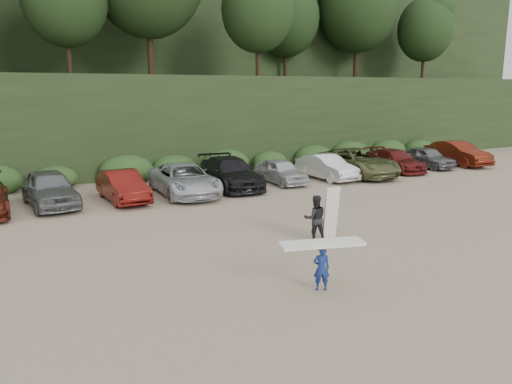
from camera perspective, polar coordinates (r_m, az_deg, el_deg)
ground at (r=16.99m, az=4.48°, el=-6.16°), size 120.00×120.00×0.00m
hillside_backdrop at (r=50.53m, az=-19.65°, el=17.94°), size 90.00×41.50×28.00m
parked_cars at (r=25.95m, az=-4.96°, el=1.82°), size 39.69×6.22×1.65m
child_surfer at (r=13.21m, az=7.52°, el=-7.43°), size 2.29×1.21×1.32m
adult_surfer at (r=17.38m, az=6.94°, el=-2.95°), size 1.27×0.86×1.92m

